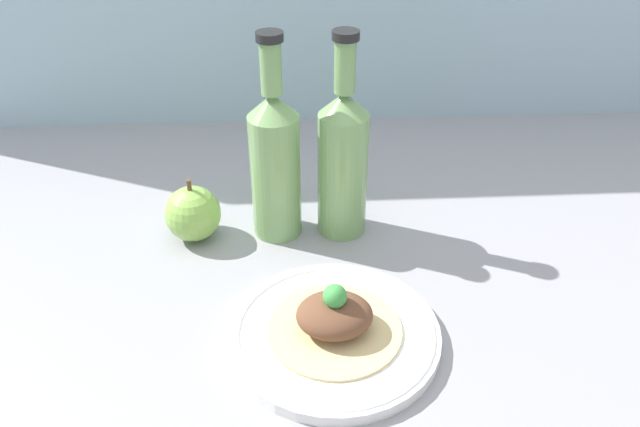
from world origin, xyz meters
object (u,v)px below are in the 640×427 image
at_px(plate, 334,334).
at_px(cider_bottle_left, 275,161).
at_px(plated_food, 334,317).
at_px(cider_bottle_right, 341,159).
at_px(apple, 193,214).

xyz_separation_m(plate, cider_bottle_left, (-0.07, 0.24, 0.11)).
bearing_deg(plate, plated_food, 135.00).
xyz_separation_m(cider_bottle_left, cider_bottle_right, (0.10, 0.00, 0.00)).
height_order(cider_bottle_left, apple, cider_bottle_left).
height_order(cider_bottle_left, cider_bottle_right, same).
bearing_deg(plated_food, plate, -45.00).
xyz_separation_m(plate, plated_food, (-0.00, 0.00, 0.03)).
xyz_separation_m(plate, apple, (-0.20, 0.23, 0.03)).
bearing_deg(plate, apple, 130.44).
distance_m(plate, cider_bottle_right, 0.27).
distance_m(plate, apple, 0.30).
bearing_deg(apple, plate, -49.56).
bearing_deg(cider_bottle_left, plate, -73.80).
bearing_deg(cider_bottle_right, plate, -96.12).
xyz_separation_m(plated_food, apple, (-0.20, 0.23, 0.01)).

